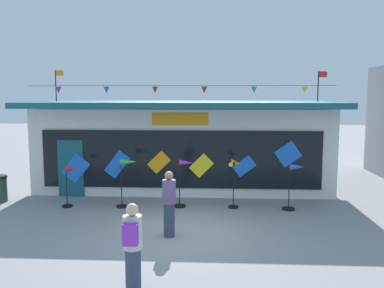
% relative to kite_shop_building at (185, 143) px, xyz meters
% --- Properties ---
extents(ground_plane, '(80.00, 80.00, 0.00)m').
position_rel_kite_shop_building_xyz_m(ground_plane, '(0.31, -5.63, -1.69)').
color(ground_plane, gray).
extents(kite_shop_building, '(11.14, 5.23, 4.55)m').
position_rel_kite_shop_building_xyz_m(kite_shop_building, '(0.00, 0.00, 0.00)').
color(kite_shop_building, silver).
rests_on(kite_shop_building, ground_plane).
extents(wind_spinner_far_left, '(0.54, 0.32, 1.34)m').
position_rel_kite_shop_building_xyz_m(wind_spinner_far_left, '(-3.41, -3.42, -0.84)').
color(wind_spinner_far_left, black).
rests_on(wind_spinner_far_left, ground_plane).
extents(wind_spinner_left, '(0.68, 0.35, 1.58)m').
position_rel_kite_shop_building_xyz_m(wind_spinner_left, '(-1.59, -3.36, -0.57)').
color(wind_spinner_left, black).
rests_on(wind_spinner_left, ground_plane).
extents(wind_spinner_center_left, '(0.67, 0.39, 1.53)m').
position_rel_kite_shop_building_xyz_m(wind_spinner_center_left, '(0.20, -3.21, -0.82)').
color(wind_spinner_center_left, black).
rests_on(wind_spinner_center_left, ground_plane).
extents(wind_spinner_center_right, '(0.32, 0.31, 1.57)m').
position_rel_kite_shop_building_xyz_m(wind_spinner_center_right, '(1.79, -3.25, -0.79)').
color(wind_spinner_center_right, black).
rests_on(wind_spinner_center_right, ground_plane).
extents(wind_spinner_right, '(0.67, 0.39, 1.46)m').
position_rel_kite_shop_building_xyz_m(wind_spinner_right, '(3.65, -3.36, -0.78)').
color(wind_spinner_right, black).
rests_on(wind_spinner_right, ground_plane).
extents(person_near_camera, '(0.34, 0.45, 1.68)m').
position_rel_kite_shop_building_xyz_m(person_near_camera, '(-0.25, -9.07, -0.80)').
color(person_near_camera, '#333D56').
rests_on(person_near_camera, ground_plane).
extents(person_mid_plaza, '(0.34, 0.34, 1.68)m').
position_rel_kite_shop_building_xyz_m(person_mid_plaza, '(0.05, -5.99, -0.83)').
color(person_mid_plaza, '#333D56').
rests_on(person_mid_plaza, ground_plane).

